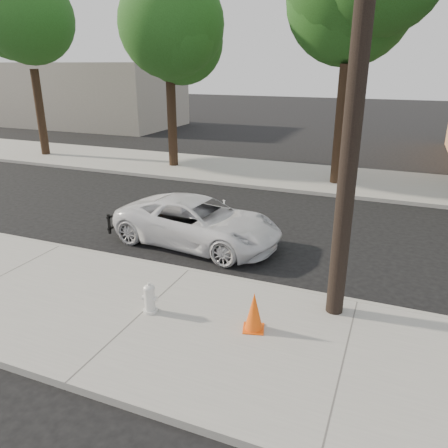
{
  "coord_description": "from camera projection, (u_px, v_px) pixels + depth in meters",
  "views": [
    {
      "loc": [
        4.45,
        -10.74,
        4.89
      ],
      "look_at": [
        0.45,
        -0.94,
        1.0
      ],
      "focal_mm": 35.0,
      "sensor_mm": 36.0,
      "label": 1
    }
  ],
  "objects": [
    {
      "name": "tree_a",
      "position": [
        29.0,
        29.0,
        22.06
      ],
      "size": [
        4.65,
        4.5,
        9.0
      ],
      "color": "black",
      "rests_on": "far_sidewalk"
    },
    {
      "name": "ground",
      "position": [
        222.0,
        244.0,
        12.6
      ],
      "size": [
        120.0,
        120.0,
        0.0
      ],
      "primitive_type": "plane",
      "color": "black",
      "rests_on": "ground"
    },
    {
      "name": "far_sidewalk",
      "position": [
        293.0,
        176.0,
        19.96
      ],
      "size": [
        90.0,
        5.0,
        0.15
      ],
      "primitive_type": "cube",
      "color": "gray",
      "rests_on": "ground"
    },
    {
      "name": "tree_b",
      "position": [
        171.0,
        34.0,
        19.54
      ],
      "size": [
        4.34,
        4.2,
        8.45
      ],
      "color": "black",
      "rests_on": "far_sidewalk"
    },
    {
      "name": "police_cruiser",
      "position": [
        198.0,
        222.0,
        12.4
      ],
      "size": [
        5.04,
        2.74,
        1.34
      ],
      "primitive_type": "imported",
      "rotation": [
        0.0,
        0.0,
        1.46
      ],
      "color": "white",
      "rests_on": "ground"
    },
    {
      "name": "fire_hydrant",
      "position": [
        150.0,
        299.0,
        8.79
      ],
      "size": [
        0.33,
        0.3,
        0.61
      ],
      "rotation": [
        0.0,
        0.0,
        0.19
      ],
      "color": "silver",
      "rests_on": "near_sidewalk"
    },
    {
      "name": "utility_pole",
      "position": [
        357.0,
        76.0,
        7.36
      ],
      "size": [
        1.4,
        0.34,
        9.0
      ],
      "color": "black",
      "rests_on": "near_sidewalk"
    },
    {
      "name": "curb_near",
      "position": [
        189.0,
        272.0,
        10.75
      ],
      "size": [
        90.0,
        0.12,
        0.16
      ],
      "primitive_type": "cube",
      "color": "#9E9B93",
      "rests_on": "ground"
    },
    {
      "name": "near_sidewalk",
      "position": [
        141.0,
        317.0,
        8.84
      ],
      "size": [
        90.0,
        4.4,
        0.15
      ],
      "primitive_type": "cube",
      "color": "gray",
      "rests_on": "ground"
    },
    {
      "name": "traffic_cone",
      "position": [
        254.0,
        312.0,
        8.18
      ],
      "size": [
        0.49,
        0.49,
        0.77
      ],
      "rotation": [
        0.0,
        0.0,
        0.26
      ],
      "color": "#F9540D",
      "rests_on": "near_sidewalk"
    },
    {
      "name": "building_far",
      "position": [
        92.0,
        95.0,
        36.21
      ],
      "size": [
        14.0,
        8.0,
        5.0
      ],
      "primitive_type": "cube",
      "color": "gray",
      "rests_on": "ground"
    },
    {
      "name": "tree_c",
      "position": [
        356.0,
        6.0,
        16.07
      ],
      "size": [
        4.96,
        4.8,
        9.55
      ],
      "color": "black",
      "rests_on": "far_sidewalk"
    }
  ]
}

